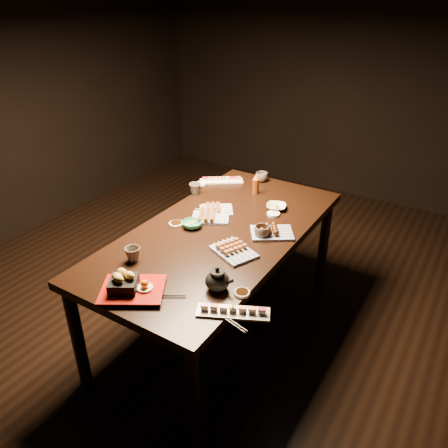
{
  "coord_description": "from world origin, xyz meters",
  "views": [
    {
      "loc": [
        1.52,
        -2.04,
        2.05
      ],
      "look_at": [
        0.28,
        -0.06,
        0.77
      ],
      "focal_mm": 35.0,
      "sensor_mm": 36.0,
      "label": 1
    }
  ],
  "objects": [
    {
      "name": "sauce_dish_nw",
      "position": [
        -0.22,
        0.4,
        0.76
      ],
      "size": [
        0.09,
        0.09,
        0.01
      ],
      "primitive_type": "cylinder",
      "rotation": [
        0.0,
        0.0,
        0.06
      ],
      "color": "white",
      "rests_on": "dining_table"
    },
    {
      "name": "tempura_tray",
      "position": [
        0.25,
        -0.85,
        0.8
      ],
      "size": [
        0.38,
        0.36,
        0.11
      ],
      "primitive_type": null,
      "rotation": [
        0.0,
        0.0,
        0.55
      ],
      "color": "black",
      "rests_on": "dining_table"
    },
    {
      "name": "teacup_far_right",
      "position": [
        0.14,
        0.7,
        0.79
      ],
      "size": [
        0.1,
        0.1,
        0.07
      ],
      "primitive_type": "imported",
      "rotation": [
        0.0,
        0.0,
        0.16
      ],
      "color": "#52483F",
      "rests_on": "dining_table"
    },
    {
      "name": "teapot",
      "position": [
        0.58,
        -0.6,
        0.81
      ],
      "size": [
        0.17,
        0.17,
        0.12
      ],
      "primitive_type": null,
      "rotation": [
        0.0,
        0.0,
        0.24
      ],
      "color": "black",
      "rests_on": "dining_table"
    },
    {
      "name": "teacup_near_left",
      "position": [
        0.06,
        -0.63,
        0.79
      ],
      "size": [
        0.11,
        0.11,
        0.08
      ],
      "primitive_type": "imported",
      "rotation": [
        0.0,
        0.0,
        0.34
      ],
      "color": "#52483F",
      "rests_on": "dining_table"
    },
    {
      "name": "yakitori_plate_right",
      "position": [
        0.48,
        -0.28,
        0.78
      ],
      "size": [
        0.29,
        0.26,
        0.06
      ],
      "primitive_type": null,
      "rotation": [
        0.0,
        0.0,
        -0.41
      ],
      "color": "#828EB6",
      "rests_on": "dining_table"
    },
    {
      "name": "edamame_bowl_cream",
      "position": [
        0.44,
        0.33,
        0.77
      ],
      "size": [
        0.17,
        0.17,
        0.03
      ],
      "primitive_type": "imported",
      "rotation": [
        0.0,
        0.0,
        0.35
      ],
      "color": "beige",
      "rests_on": "dining_table"
    },
    {
      "name": "sauce_dish_east",
      "position": [
        0.46,
        0.25,
        0.76
      ],
      "size": [
        0.09,
        0.09,
        0.01
      ],
      "primitive_type": "cylinder",
      "rotation": [
        0.0,
        0.0,
        0.04
      ],
      "color": "white",
      "rests_on": "dining_table"
    },
    {
      "name": "ground",
      "position": [
        0.0,
        0.0,
        0.0
      ],
      "size": [
        5.0,
        5.0,
        0.0
      ],
      "primitive_type": "plane",
      "color": "black",
      "rests_on": "ground"
    },
    {
      "name": "tsukune_plate",
      "position": [
        0.57,
        0.02,
        0.78
      ],
      "size": [
        0.3,
        0.28,
        0.06
      ],
      "primitive_type": null,
      "rotation": [
        0.0,
        0.0,
        0.59
      ],
      "color": "#828EB6",
      "rests_on": "dining_table"
    },
    {
      "name": "chopsticks_near",
      "position": [
        0.4,
        -0.79,
        0.75
      ],
      "size": [
        0.19,
        0.13,
        0.01
      ],
      "primitive_type": null,
      "rotation": [
        0.0,
        0.0,
        0.55
      ],
      "color": "black",
      "rests_on": "dining_table"
    },
    {
      "name": "chopsticks_se",
      "position": [
        0.74,
        -0.77,
        0.75
      ],
      "size": [
        0.23,
        0.08,
        0.01
      ],
      "primitive_type": null,
      "rotation": [
        0.0,
        0.0,
        -0.24
      ],
      "color": "black",
      "rests_on": "dining_table"
    },
    {
      "name": "condiment_bottle",
      "position": [
        0.21,
        0.48,
        0.82
      ],
      "size": [
        0.07,
        0.07,
        0.15
      ],
      "primitive_type": "cylinder",
      "rotation": [
        0.0,
        0.0,
        0.72
      ],
      "color": "#62260D",
      "rests_on": "dining_table"
    },
    {
      "name": "yakitori_plate_center",
      "position": [
        0.15,
        -0.01,
        0.78
      ],
      "size": [
        0.29,
        0.26,
        0.06
      ],
      "primitive_type": null,
      "rotation": [
        0.0,
        0.0,
        0.49
      ],
      "color": "#828EB6",
      "rests_on": "dining_table"
    },
    {
      "name": "yakitori_plate_left",
      "position": [
        0.12,
        0.09,
        0.78
      ],
      "size": [
        0.26,
        0.25,
        0.05
      ],
      "primitive_type": null,
      "rotation": [
        0.0,
        0.0,
        0.61
      ],
      "color": "#828EB6",
      "rests_on": "dining_table"
    },
    {
      "name": "sushi_platter_far",
      "position": [
        -0.11,
        0.53,
        0.77
      ],
      "size": [
        0.32,
        0.26,
        0.04
      ],
      "primitive_type": null,
      "rotation": [
        0.0,
        0.0,
        3.76
      ],
      "color": "white",
      "rests_on": "dining_table"
    },
    {
      "name": "teacup_far_left",
      "position": [
        -0.16,
        0.25,
        0.79
      ],
      "size": [
        0.1,
        0.1,
        0.08
      ],
      "primitive_type": "imported",
      "rotation": [
        0.0,
        0.0,
        0.25
      ],
      "color": "#52483F",
      "rests_on": "dining_table"
    },
    {
      "name": "teacup_mid_right",
      "position": [
        0.53,
        -0.04,
        0.79
      ],
      "size": [
        0.12,
        0.12,
        0.07
      ],
      "primitive_type": "imported",
      "rotation": [
        0.0,
        0.0,
        0.39
      ],
      "color": "#52483F",
      "rests_on": "dining_table"
    },
    {
      "name": "sushi_platter_near",
      "position": [
        0.74,
        -0.72,
        0.77
      ],
      "size": [
        0.34,
        0.23,
        0.04
      ],
      "primitive_type": null,
      "rotation": [
        0.0,
        0.0,
        0.45
      ],
      "color": "white",
      "rests_on": "dining_table"
    },
    {
      "name": "sauce_dish_west",
      "position": [
        0.01,
        -0.19,
        0.76
      ],
      "size": [
        0.12,
        0.12,
        0.02
      ],
      "primitive_type": "cylinder",
      "rotation": [
        0.0,
        0.0,
        0.64
      ],
      "color": "white",
      "rests_on": "dining_table"
    },
    {
      "name": "sauce_dish_se",
      "position": [
        0.7,
        -0.58,
        0.76
      ],
      "size": [
        0.11,
        0.11,
        0.01
      ],
      "primitive_type": "cylinder",
      "rotation": [
        0.0,
        0.0,
        0.72
      ],
      "color": "white",
      "rests_on": "dining_table"
    },
    {
      "name": "dining_table",
      "position": [
        0.28,
        -0.11,
        0.38
      ],
      "size": [
        1.37,
        1.98,
        0.75
      ],
      "primitive_type": "cube",
      "rotation": [
        0.0,
        0.0,
        0.29
      ],
      "color": "black",
      "rests_on": "ground"
    },
    {
      "name": "edamame_bowl_green",
      "position": [
        0.11,
        -0.16,
        0.77
      ],
      "size": [
        0.17,
        0.17,
        0.04
      ],
      "primitive_type": "imported",
      "rotation": [
        0.0,
        0.0,
        0.59
      ],
      "color": "#34A174",
      "rests_on": "dining_table"
    }
  ]
}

